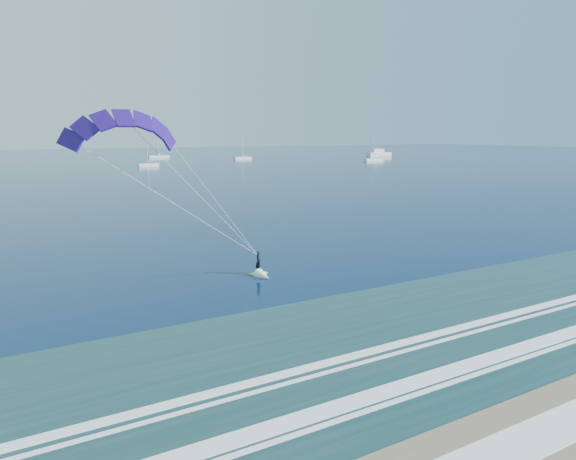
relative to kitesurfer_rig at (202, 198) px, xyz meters
The scene contains 6 objects.
kitesurfer_rig is the anchor object (origin of this frame).
motor_yacht 253.49m from the kitesurfer_rig, 47.28° to the left, with size 14.79×3.94×6.14m.
sailboat_3 164.07m from the kitesurfer_rig, 76.57° to the left, with size 7.28×2.40×10.30m.
sailboat_4 236.29m from the kitesurfer_rig, 74.84° to the left, with size 10.31×2.40×13.81m.
sailboat_5 214.80m from the kitesurfer_rig, 64.28° to the left, with size 8.71×2.40×11.89m.
sailboat_6 202.87m from the kitesurfer_rig, 47.27° to the left, with size 8.75×2.40×11.85m.
Camera 1 is at (-24.69, -11.81, 12.17)m, focal length 32.00 mm.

